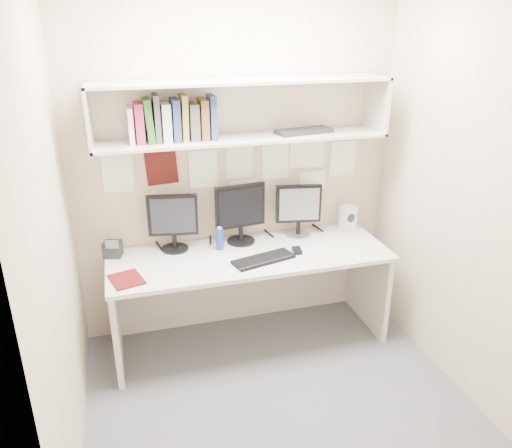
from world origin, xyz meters
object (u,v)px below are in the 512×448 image
object	(u,v)px
monitor_left	(173,220)
speaker	(348,218)
desk_phone	(113,249)
desk	(250,297)
monitor_right	(298,208)
maroon_notebook	(127,280)
keyboard	(264,259)
monitor_center	(240,211)

from	to	relation	value
monitor_left	speaker	world-z (taller)	monitor_left
speaker	desk_phone	xyz separation A→B (m)	(-1.80, 0.01, -0.04)
desk	speaker	distance (m)	1.00
monitor_left	desk_phone	bearing A→B (deg)	-169.44
monitor_right	desk_phone	bearing A→B (deg)	-169.80
desk	desk_phone	world-z (taller)	desk_phone
maroon_notebook	desk_phone	size ratio (longest dim) A/B	1.57
keyboard	desk_phone	world-z (taller)	desk_phone
monitor_center	monitor_left	bearing A→B (deg)	172.43
monitor_right	desk_phone	world-z (taller)	monitor_right
monitor_left	keyboard	bearing A→B (deg)	-22.72
keyboard	maroon_notebook	world-z (taller)	keyboard
monitor_center	maroon_notebook	bearing A→B (deg)	-162.77
monitor_right	maroon_notebook	size ratio (longest dim) A/B	1.76
desk	monitor_left	xyz separation A→B (m)	(-0.51, 0.22, 0.59)
desk	monitor_center	xyz separation A→B (m)	(-0.01, 0.22, 0.61)
speaker	monitor_left	bearing A→B (deg)	167.58
speaker	maroon_notebook	bearing A→B (deg)	-179.37
desk	desk_phone	bearing A→B (deg)	167.21
keyboard	desk	bearing A→B (deg)	99.04
monitor_center	speaker	size ratio (longest dim) A/B	2.20
monitor_right	speaker	xyz separation A→B (m)	(0.41, -0.01, -0.12)
speaker	desk_phone	size ratio (longest dim) A/B	1.38
monitor_center	keyboard	xyz separation A→B (m)	(0.07, -0.36, -0.23)
desk	maroon_notebook	distance (m)	0.96
monitor_center	keyboard	distance (m)	0.44
desk	monitor_right	xyz separation A→B (m)	(0.45, 0.22, 0.59)
speaker	keyboard	bearing A→B (deg)	-168.28
maroon_notebook	desk	bearing A→B (deg)	-4.05
keyboard	desk_phone	size ratio (longest dim) A/B	2.99
desk	monitor_center	world-z (taller)	monitor_center
monitor_right	desk	bearing A→B (deg)	-143.92
desk	keyboard	distance (m)	0.41
monitor_left	monitor_center	bearing A→B (deg)	9.76
monitor_center	monitor_right	size ratio (longest dim) A/B	1.10
desk	desk_phone	xyz separation A→B (m)	(-0.94, 0.21, 0.42)
maroon_notebook	desk_phone	bearing A→B (deg)	85.33
speaker	desk_phone	bearing A→B (deg)	167.92
keyboard	speaker	xyz separation A→B (m)	(0.80, 0.35, 0.09)
speaker	maroon_notebook	world-z (taller)	speaker
desk	keyboard	xyz separation A→B (m)	(0.06, -0.14, 0.37)
monitor_center	speaker	world-z (taller)	monitor_center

